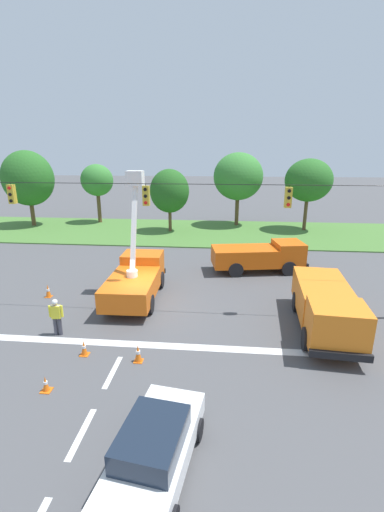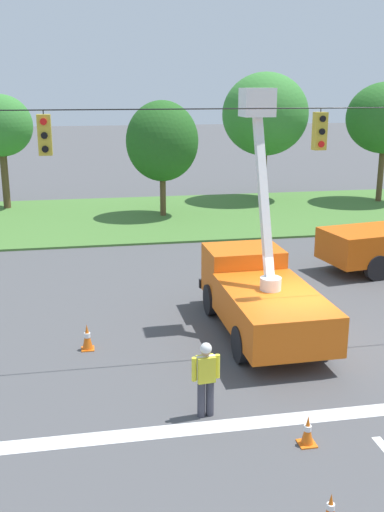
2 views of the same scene
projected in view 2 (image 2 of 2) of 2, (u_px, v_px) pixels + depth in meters
The scene contains 12 objects.
ground_plane at pixel (299, 346), 17.07m from camera, with size 200.00×200.00×0.00m, color #4C4C4F.
grass_verge at pixel (189, 215), 34.09m from camera, with size 56.00×12.00×0.10m, color #477533.
signal_gantry at pixel (309, 192), 15.87m from camera, with size 26.20×0.33×7.20m.
tree_west at pixel (1, 126), 34.59m from camera, with size 3.67×3.25×6.71m.
tree_centre at pixel (162, 141), 32.73m from camera, with size 3.98×3.73×6.42m.
tree_east at pixel (265, 114), 37.21m from camera, with size 5.37×5.20×7.99m.
utility_truck_bucket_lift at pixel (260, 290), 17.80m from camera, with size 2.67×6.26×7.09m.
road_worker at pixel (206, 375), 13.20m from camera, with size 0.65×0.28×1.77m.
traffic_cone_foreground_left at pixel (330, 509), 10.07m from camera, with size 0.36×0.36×0.59m.
traffic_cone_mid_left at pixel (217, 287), 20.92m from camera, with size 0.36×0.36×0.78m.
traffic_cone_mid_right at pixel (308, 431), 12.30m from camera, with size 0.36×0.36×0.66m.
traffic_cone_lane_edge_a at pixel (87, 337), 16.75m from camera, with size 0.36×0.36×0.76m.
Camera 2 is at (-5.83, -14.91, 7.15)m, focal length 42.00 mm.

